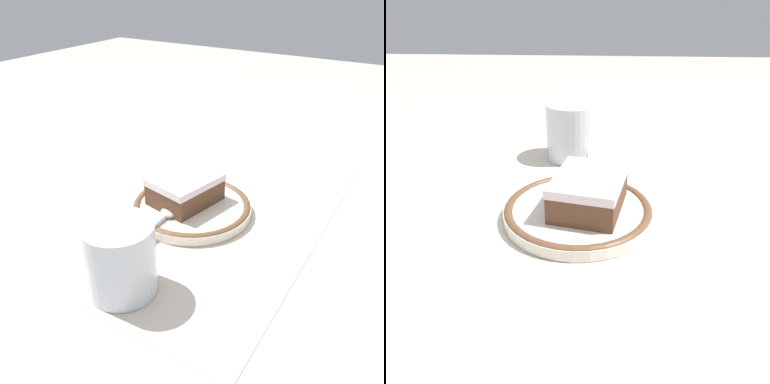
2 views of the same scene
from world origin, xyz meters
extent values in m
plane|color=#B7B2A8|center=(0.00, 0.00, 0.00)|extent=(2.40, 2.40, 0.00)
cube|color=beige|center=(0.00, 0.00, 0.00)|extent=(0.51, 0.32, 0.00)
cylinder|color=silver|center=(0.03, -0.02, 0.01)|extent=(0.17, 0.17, 0.01)
torus|color=brown|center=(0.03, -0.02, 0.01)|extent=(0.17, 0.17, 0.01)
cube|color=brown|center=(0.03, -0.03, 0.03)|extent=(0.11, 0.09, 0.03)
cube|color=white|center=(0.03, -0.03, 0.05)|extent=(0.11, 0.09, 0.01)
ellipsoid|color=silver|center=(0.07, -0.03, 0.02)|extent=(0.03, 0.03, 0.01)
cylinder|color=silver|center=(0.13, -0.03, 0.02)|extent=(0.10, 0.01, 0.01)
cylinder|color=silver|center=(0.21, 0.00, 0.04)|extent=(0.08, 0.08, 0.09)
cylinder|color=brown|center=(0.21, 0.00, 0.02)|extent=(0.07, 0.07, 0.03)
camera|label=1|loc=(0.47, 0.25, 0.32)|focal=38.18mm
camera|label=2|loc=(-0.37, -0.04, 0.25)|focal=36.69mm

